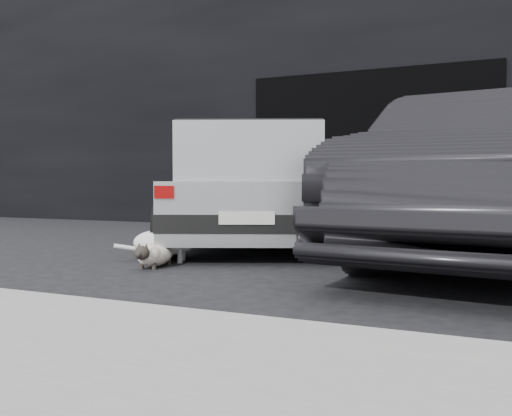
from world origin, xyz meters
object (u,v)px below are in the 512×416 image
at_px(silver_hatchback, 252,183).
at_px(cat_siamese, 153,255).
at_px(second_car, 490,174).
at_px(cat_white, 168,241).

distance_m(silver_hatchback, cat_siamese, 2.14).
distance_m(silver_hatchback, second_car, 2.71).
xyz_separation_m(second_car, cat_white, (-2.85, -1.37, -0.65)).
bearing_deg(second_car, silver_hatchback, -179.97).
bearing_deg(second_car, cat_white, -147.85).
xyz_separation_m(second_car, cat_siamese, (-2.77, -1.73, -0.74)).
bearing_deg(cat_siamese, cat_white, -84.11).
distance_m(second_car, cat_siamese, 3.35).
height_order(second_car, cat_siamese, second_car).
bearing_deg(silver_hatchback, cat_siamese, -114.46).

